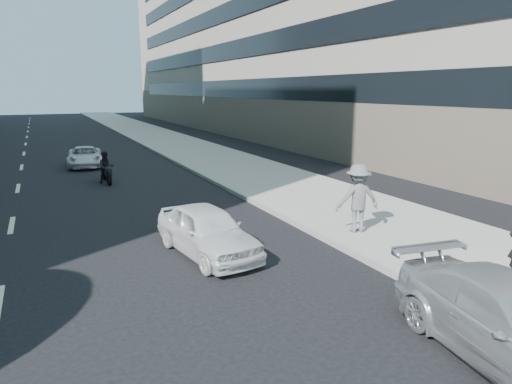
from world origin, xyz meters
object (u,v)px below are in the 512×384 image
white_sedan_far (85,157)px  motorcycle (106,169)px  jogger (358,198)px  white_sedan_near (207,231)px

white_sedan_far → motorcycle: size_ratio=1.87×
jogger → motorcycle: size_ratio=0.95×
jogger → motorcycle: (-5.40, 11.13, -0.49)m
jogger → white_sedan_far: 17.43m
jogger → motorcycle: 12.38m
white_sedan_near → white_sedan_far: (-1.48, 15.97, -0.10)m
white_sedan_near → motorcycle: (-1.04, 10.69, 0.00)m
white_sedan_near → motorcycle: 10.74m
jogger → white_sedan_near: bearing=8.7°
jogger → white_sedan_far: jogger is taller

